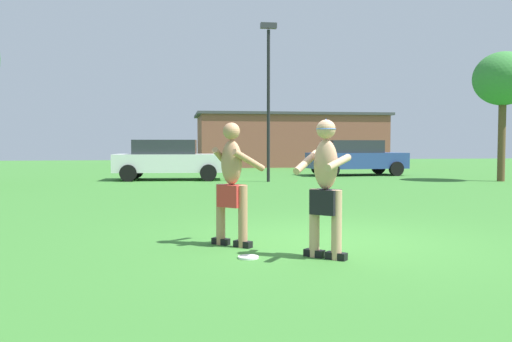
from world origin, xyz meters
The scene contains 9 objects.
ground_plane centered at (0.00, 0.00, 0.00)m, with size 80.00×80.00×0.00m, color #38752D.
player_with_cap centered at (-0.36, -1.14, 0.96)m, with size 0.78×0.80×1.75m.
player_in_red centered at (-1.43, -0.15, 0.91)m, with size 0.77×0.76×1.73m.
frisbee centered at (-1.31, -0.99, 0.01)m, with size 0.26×0.26×0.03m, color white.
car_blue_near_post centered at (5.83, 15.79, 0.82)m, with size 4.42×2.27×1.58m.
car_white_mid_lot centered at (-2.46, 13.93, 0.82)m, with size 4.42×2.29×1.58m.
lamp_post centered at (1.24, 12.32, 3.60)m, with size 0.60×0.24×5.90m.
outbuilding_behind_lot centered at (5.02, 26.66, 1.67)m, with size 11.91×6.18×3.32m.
tree_left_field centered at (10.03, 11.25, 3.83)m, with size 2.20×2.20×4.89m.
Camera 1 is at (-2.21, -7.64, 1.44)m, focal length 37.91 mm.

